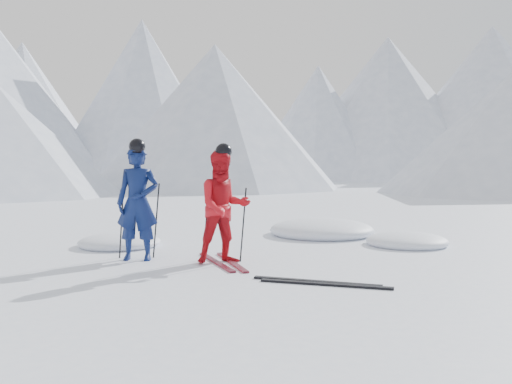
{
  "coord_description": "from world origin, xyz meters",
  "views": [
    {
      "loc": [
        -1.51,
        -8.15,
        1.55
      ],
      "look_at": [
        -1.49,
        0.5,
        1.1
      ],
      "focal_mm": 38.0,
      "sensor_mm": 36.0,
      "label": 1
    }
  ],
  "objects": [
    {
      "name": "ground",
      "position": [
        0.0,
        0.0,
        0.0
      ],
      "size": [
        160.0,
        160.0,
        0.0
      ],
      "primitive_type": "plane",
      "color": "white",
      "rests_on": "ground"
    },
    {
      "name": "mountain_range",
      "position": [
        5.71,
        35.31,
        6.72
      ],
      "size": [
        106.15,
        62.94,
        15.53
      ],
      "color": "#B2BCD1",
      "rests_on": "ground"
    },
    {
      "name": "skier_blue",
      "position": [
        -3.39,
        0.52,
        0.92
      ],
      "size": [
        0.69,
        0.47,
        1.85
      ],
      "primitive_type": "imported",
      "rotation": [
        0.0,
        0.0,
        -0.04
      ],
      "color": "#0C1A4B",
      "rests_on": "ground"
    },
    {
      "name": "skier_red",
      "position": [
        -2.0,
        0.25,
        0.88
      ],
      "size": [
        1.02,
        0.91,
        1.76
      ],
      "primitive_type": "imported",
      "rotation": [
        0.0,
        0.0,
        0.33
      ],
      "color": "red",
      "rests_on": "ground"
    },
    {
      "name": "pole_blue_left",
      "position": [
        -3.69,
        0.67,
        0.62
      ],
      "size": [
        0.12,
        0.09,
        1.23
      ],
      "primitive_type": "cylinder",
      "rotation": [
        0.05,
        0.08,
        0.0
      ],
      "color": "black",
      "rests_on": "ground"
    },
    {
      "name": "pole_blue_right",
      "position": [
        -3.14,
        0.77,
        0.62
      ],
      "size": [
        0.12,
        0.07,
        1.23
      ],
      "primitive_type": "cylinder",
      "rotation": [
        -0.04,
        0.08,
        0.0
      ],
      "color": "black",
      "rests_on": "ground"
    },
    {
      "name": "pole_red_left",
      "position": [
        -2.3,
        0.5,
        0.59
      ],
      "size": [
        0.12,
        0.09,
        1.17
      ],
      "primitive_type": "cylinder",
      "rotation": [
        0.06,
        0.08,
        0.0
      ],
      "color": "black",
      "rests_on": "ground"
    },
    {
      "name": "pole_red_right",
      "position": [
        -1.7,
        0.4,
        0.59
      ],
      "size": [
        0.12,
        0.08,
        1.17
      ],
      "primitive_type": "cylinder",
      "rotation": [
        -0.05,
        0.08,
        0.0
      ],
      "color": "black",
      "rests_on": "ground"
    },
    {
      "name": "ski_worn_left",
      "position": [
        -2.12,
        0.25,
        0.01
      ],
      "size": [
        0.68,
        1.62,
        0.03
      ],
      "primitive_type": "cube",
      "rotation": [
        0.0,
        0.0,
        0.36
      ],
      "color": "black",
      "rests_on": "ground"
    },
    {
      "name": "ski_worn_right",
      "position": [
        -1.88,
        0.25,
        0.01
      ],
      "size": [
        0.57,
        1.65,
        0.03
      ],
      "primitive_type": "cube",
      "rotation": [
        0.0,
        0.0,
        0.29
      ],
      "color": "black",
      "rests_on": "ground"
    },
    {
      "name": "ski_loose_a",
      "position": [
        -0.71,
        -1.17,
        0.01
      ],
      "size": [
        1.63,
        0.65,
        0.03
      ],
      "primitive_type": "cube",
      "rotation": [
        0.0,
        0.0,
        1.23
      ],
      "color": "black",
      "rests_on": "ground"
    },
    {
      "name": "ski_loose_b",
      "position": [
        -0.61,
        -1.32,
        0.01
      ],
      "size": [
        1.65,
        0.59,
        0.03
      ],
      "primitive_type": "cube",
      "rotation": [
        0.0,
        0.0,
        1.27
      ],
      "color": "black",
      "rests_on": "ground"
    },
    {
      "name": "snow_lumps",
      "position": [
        -0.25,
        2.61,
        0.0
      ],
      "size": [
        8.5,
        6.72,
        0.5
      ],
      "color": "white",
      "rests_on": "ground"
    }
  ]
}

